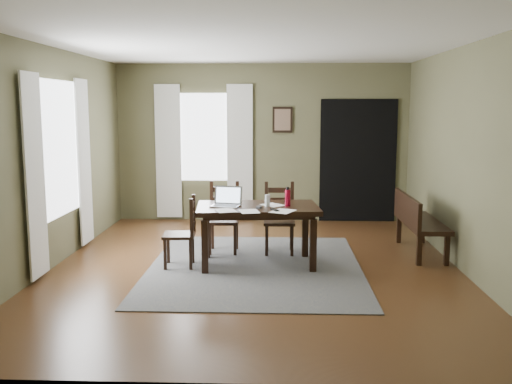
{
  "coord_description": "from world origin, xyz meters",
  "views": [
    {
      "loc": [
        0.27,
        -6.84,
        1.97
      ],
      "look_at": [
        0.0,
        0.3,
        0.9
      ],
      "focal_mm": 40.0,
      "sensor_mm": 36.0,
      "label": 1
    }
  ],
  "objects_px": {
    "laptop": "(227,201)",
    "chair_back_left": "(224,218)",
    "chair_end": "(183,233)",
    "water_bottle": "(288,197)",
    "bench": "(416,219)",
    "dining_table": "(258,213)",
    "chair_back_right": "(279,219)"
  },
  "relations": [
    {
      "from": "bench",
      "to": "dining_table",
      "type": "bearing_deg",
      "value": 107.46
    },
    {
      "from": "laptop",
      "to": "bench",
      "type": "bearing_deg",
      "value": 25.95
    },
    {
      "from": "bench",
      "to": "water_bottle",
      "type": "distance_m",
      "value": 1.92
    },
    {
      "from": "dining_table",
      "to": "chair_back_right",
      "type": "xyz_separation_m",
      "value": [
        0.27,
        0.63,
        -0.2
      ]
    },
    {
      "from": "chair_back_right",
      "to": "chair_end",
      "type": "bearing_deg",
      "value": -148.18
    },
    {
      "from": "laptop",
      "to": "water_bottle",
      "type": "height_order",
      "value": "same"
    },
    {
      "from": "chair_end",
      "to": "water_bottle",
      "type": "xyz_separation_m",
      "value": [
        1.29,
        0.11,
        0.43
      ]
    },
    {
      "from": "chair_back_left",
      "to": "water_bottle",
      "type": "xyz_separation_m",
      "value": [
        0.86,
        -0.66,
        0.4
      ]
    },
    {
      "from": "bench",
      "to": "water_bottle",
      "type": "relative_size",
      "value": 5.94
    },
    {
      "from": "chair_back_left",
      "to": "laptop",
      "type": "xyz_separation_m",
      "value": [
        0.1,
        -0.66,
        0.35
      ]
    },
    {
      "from": "water_bottle",
      "to": "chair_back_right",
      "type": "bearing_deg",
      "value": 98.88
    },
    {
      "from": "dining_table",
      "to": "chair_back_left",
      "type": "bearing_deg",
      "value": 121.77
    },
    {
      "from": "chair_end",
      "to": "laptop",
      "type": "relative_size",
      "value": 2.23
    },
    {
      "from": "chair_end",
      "to": "bench",
      "type": "xyz_separation_m",
      "value": [
        3.04,
        0.79,
        0.04
      ]
    },
    {
      "from": "dining_table",
      "to": "chair_back_left",
      "type": "xyz_separation_m",
      "value": [
        -0.48,
        0.64,
        -0.2
      ]
    },
    {
      "from": "chair_back_left",
      "to": "water_bottle",
      "type": "height_order",
      "value": "water_bottle"
    },
    {
      "from": "laptop",
      "to": "chair_back_left",
      "type": "bearing_deg",
      "value": 109.51
    },
    {
      "from": "chair_back_left",
      "to": "water_bottle",
      "type": "distance_m",
      "value": 1.15
    },
    {
      "from": "dining_table",
      "to": "bench",
      "type": "height_order",
      "value": "bench"
    },
    {
      "from": "dining_table",
      "to": "laptop",
      "type": "distance_m",
      "value": 0.41
    },
    {
      "from": "dining_table",
      "to": "water_bottle",
      "type": "height_order",
      "value": "water_bottle"
    },
    {
      "from": "chair_end",
      "to": "bench",
      "type": "height_order",
      "value": "chair_end"
    },
    {
      "from": "dining_table",
      "to": "bench",
      "type": "relative_size",
      "value": 1.11
    },
    {
      "from": "water_bottle",
      "to": "laptop",
      "type": "bearing_deg",
      "value": -179.75
    },
    {
      "from": "chair_back_right",
      "to": "laptop",
      "type": "distance_m",
      "value": 0.98
    },
    {
      "from": "chair_back_left",
      "to": "chair_end",
      "type": "bearing_deg",
      "value": -119.64
    },
    {
      "from": "chair_end",
      "to": "dining_table",
      "type": "bearing_deg",
      "value": 94.18
    },
    {
      "from": "chair_end",
      "to": "water_bottle",
      "type": "distance_m",
      "value": 1.37
    },
    {
      "from": "dining_table",
      "to": "chair_end",
      "type": "height_order",
      "value": "chair_end"
    },
    {
      "from": "chair_end",
      "to": "chair_back_right",
      "type": "distance_m",
      "value": 1.41
    },
    {
      "from": "chair_end",
      "to": "chair_back_right",
      "type": "height_order",
      "value": "chair_back_right"
    },
    {
      "from": "laptop",
      "to": "chair_back_right",
      "type": "bearing_deg",
      "value": 55.34
    }
  ]
}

